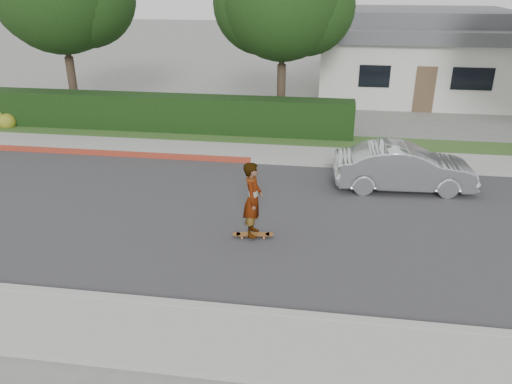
% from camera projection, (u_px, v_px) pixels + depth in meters
% --- Properties ---
extents(ground, '(120.00, 120.00, 0.00)m').
position_uv_depth(ground, '(191.00, 213.00, 13.43)').
color(ground, slate).
rests_on(ground, ground).
extents(road, '(60.00, 8.00, 0.01)m').
position_uv_depth(road, '(191.00, 213.00, 13.42)').
color(road, '#2D2D30').
rests_on(road, ground).
extents(curb_near, '(60.00, 0.20, 0.15)m').
position_uv_depth(curb_near, '(134.00, 301.00, 9.68)').
color(curb_near, '#9E9E99').
rests_on(curb_near, ground).
extents(sidewalk_near, '(60.00, 1.60, 0.12)m').
position_uv_depth(sidewalk_near, '(115.00, 332.00, 8.87)').
color(sidewalk_near, gray).
rests_on(sidewalk_near, ground).
extents(curb_far, '(60.00, 0.20, 0.15)m').
position_uv_depth(curb_far, '(222.00, 159.00, 17.11)').
color(curb_far, '#9E9E99').
rests_on(curb_far, ground).
extents(curb_red_section, '(12.00, 0.21, 0.15)m').
position_uv_depth(curb_red_section, '(85.00, 152.00, 17.79)').
color(curb_red_section, '#9A3321').
rests_on(curb_red_section, ground).
extents(sidewalk_far, '(60.00, 1.60, 0.12)m').
position_uv_depth(sidewalk_far, '(228.00, 151.00, 17.93)').
color(sidewalk_far, gray).
rests_on(sidewalk_far, ground).
extents(planting_strip, '(60.00, 1.60, 0.10)m').
position_uv_depth(planting_strip, '(236.00, 138.00, 19.38)').
color(planting_strip, '#2D4C1E').
rests_on(planting_strip, ground).
extents(hedge, '(15.00, 1.00, 1.50)m').
position_uv_depth(hedge, '(165.00, 114.00, 20.05)').
color(hedge, black).
rests_on(hedge, ground).
extents(flowering_shrub, '(1.40, 1.00, 0.90)m').
position_uv_depth(flowering_shrub, '(0.00, 120.00, 20.75)').
color(flowering_shrub, '#2D4C19').
rests_on(flowering_shrub, ground).
extents(tree_center, '(5.66, 4.84, 7.44)m').
position_uv_depth(tree_center, '(283.00, 2.00, 19.58)').
color(tree_center, '#33261C').
rests_on(tree_center, ground).
extents(house, '(10.60, 8.60, 4.30)m').
position_uv_depth(house, '(419.00, 54.00, 25.99)').
color(house, beige).
rests_on(house, ground).
extents(skateboard, '(1.02, 0.34, 0.09)m').
position_uv_depth(skateboard, '(253.00, 234.00, 12.14)').
color(skateboard, '#D36B3A').
rests_on(skateboard, ground).
extents(skateboarder, '(0.44, 0.68, 1.85)m').
position_uv_depth(skateboarder, '(253.00, 199.00, 11.77)').
color(skateboarder, white).
rests_on(skateboarder, skateboard).
extents(car_silver, '(4.14, 1.68, 1.34)m').
position_uv_depth(car_silver, '(404.00, 168.00, 14.71)').
color(car_silver, silver).
rests_on(car_silver, ground).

